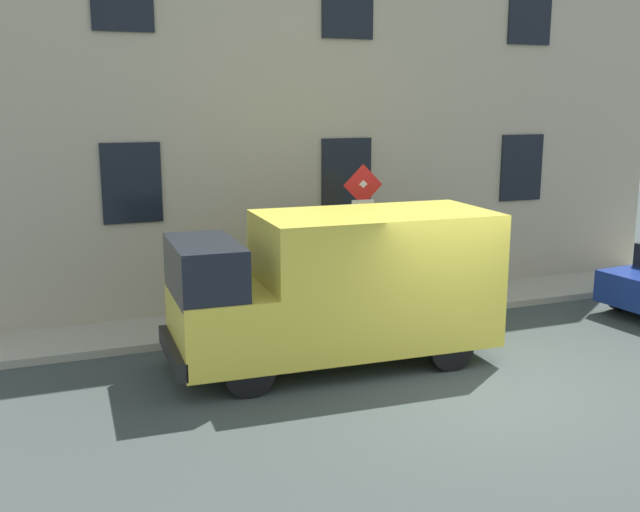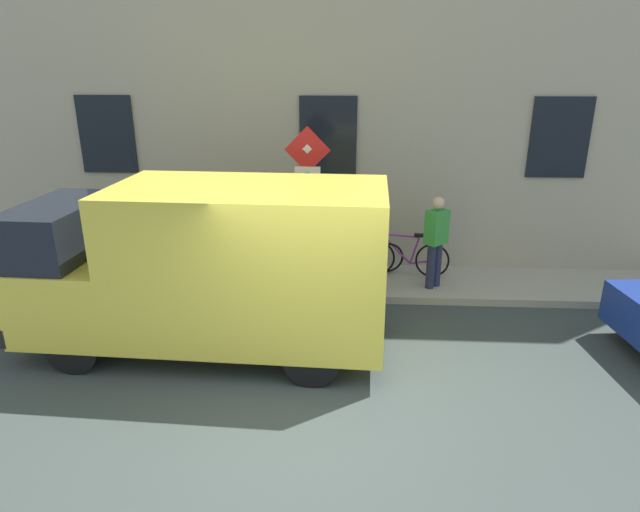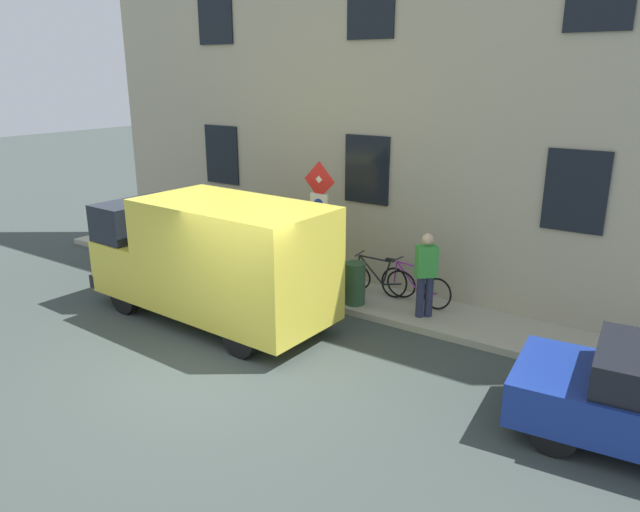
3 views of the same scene
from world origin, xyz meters
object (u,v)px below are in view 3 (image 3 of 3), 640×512
sign_post_stacked (320,211)px  pedestrian (426,272)px  delivery_van (212,257)px  bicycle_black (379,278)px  bicycle_purple (415,286)px  litter_bin (355,283)px

sign_post_stacked → pedestrian: (0.33, -2.30, -0.99)m
delivery_van → bicycle_black: (2.81, -2.21, -0.82)m
bicycle_purple → pedestrian: bearing=136.0°
sign_post_stacked → delivery_van: 2.40m
delivery_van → bicycle_purple: size_ratio=3.15×
bicycle_purple → litter_bin: size_ratio=1.91×
pedestrian → litter_bin: 1.59m
pedestrian → delivery_van: bearing=79.1°
bicycle_black → litter_bin: bearing=73.1°
sign_post_stacked → litter_bin: size_ratio=3.16×
sign_post_stacked → delivery_van: size_ratio=0.53×
bicycle_purple → litter_bin: litter_bin is taller
delivery_van → litter_bin: bearing=-132.8°
bicycle_purple → pedestrian: pedestrian is taller
litter_bin → bicycle_purple: bearing=-53.5°
pedestrian → bicycle_black: bearing=24.3°
bicycle_black → pedestrian: pedestrian is taller
delivery_van → bicycle_purple: 4.25m
sign_post_stacked → litter_bin: 1.68m
bicycle_black → pedestrian: 1.57m
sign_post_stacked → delivery_van: (-1.92, 1.26, -0.72)m
pedestrian → litter_bin: (-0.19, 1.51, -0.48)m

